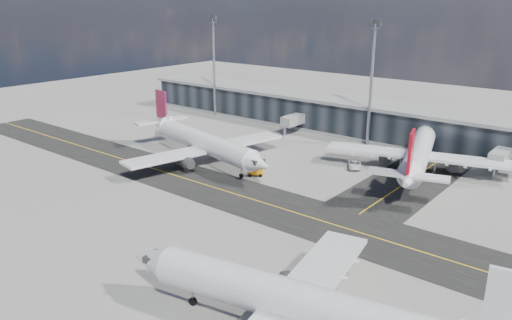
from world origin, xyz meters
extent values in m
plane|color=gray|center=(0.00, 0.00, 0.00)|extent=(300.00, 300.00, 0.00)
cube|color=black|center=(0.00, 4.00, 0.01)|extent=(180.00, 14.00, 0.02)
cube|color=black|center=(18.00, 35.00, 0.01)|extent=(14.00, 50.00, 0.02)
cube|color=yellow|center=(0.00, 4.00, 0.03)|extent=(180.00, 0.25, 0.01)
cube|color=yellow|center=(18.00, 35.00, 0.03)|extent=(0.25, 50.00, 0.01)
cube|color=black|center=(0.00, 55.00, 4.00)|extent=(150.00, 12.00, 8.00)
cube|color=gray|center=(0.00, 55.00, 8.40)|extent=(152.00, 13.00, 0.80)
cube|color=gray|center=(0.00, 55.00, 0.40)|extent=(150.00, 12.20, 0.80)
cube|color=gray|center=(-20.00, 47.00, 3.50)|extent=(3.00, 10.00, 2.40)
cylinder|color=gray|center=(-20.00, 42.00, 1.20)|extent=(0.60, 0.60, 2.40)
cube|color=gray|center=(30.00, 47.00, 3.50)|extent=(3.00, 10.00, 2.40)
cylinder|color=gray|center=(30.00, 42.00, 1.20)|extent=(0.60, 0.60, 2.40)
cylinder|color=gray|center=(-50.00, 48.00, 14.00)|extent=(0.70, 0.70, 28.00)
cube|color=#2D2D30|center=(-50.00, 48.00, 28.20)|extent=(2.50, 0.50, 1.40)
cylinder|color=gray|center=(0.00, 48.00, 14.00)|extent=(0.70, 0.70, 28.00)
cube|color=#2D2D30|center=(0.00, 48.00, 28.20)|extent=(2.50, 0.50, 1.40)
cylinder|color=white|center=(-20.67, 13.85, 4.33)|extent=(32.65, 11.37, 4.33)
cone|color=white|center=(-2.71, 9.80, 4.33)|extent=(6.24, 5.42, 4.33)
cone|color=white|center=(-39.16, 18.02, 4.98)|extent=(7.29, 5.65, 4.33)
cube|color=white|center=(-19.61, 13.61, 3.25)|extent=(13.38, 37.11, 0.54)
cylinder|color=#2D2D30|center=(-17.12, 19.71, 2.06)|extent=(4.99, 3.43, 2.49)
cylinder|color=#2D2D30|center=(-19.98, 7.03, 2.06)|extent=(4.99, 3.43, 2.49)
cube|color=silver|center=(-17.12, 19.71, 2.92)|extent=(2.21, 0.90, 0.87)
cube|color=silver|center=(-19.98, 7.03, 2.92)|extent=(2.21, 0.90, 0.87)
cube|color=maroon|center=(-38.63, 17.90, 9.53)|extent=(4.54, 1.48, 6.71)
cube|color=white|center=(-39.16, 18.02, 5.63)|extent=(5.82, 13.34, 0.38)
cube|color=#2D2D30|center=(-3.23, 9.92, 4.77)|extent=(2.64, 2.80, 0.76)
cylinder|color=gray|center=(-7.99, 10.99, 1.30)|extent=(0.31, 0.31, 2.17)
cylinder|color=black|center=(-7.99, 10.99, 0.49)|extent=(1.03, 0.58, 0.97)
cylinder|color=black|center=(-21.01, 17.26, 0.60)|extent=(1.28, 0.79, 1.19)
cylinder|color=black|center=(-22.44, 10.92, 0.60)|extent=(1.28, 0.79, 1.19)
cylinder|color=white|center=(17.25, 35.90, 4.35)|extent=(13.22, 32.53, 4.35)
cone|color=white|center=(12.13, 53.65, 4.35)|extent=(5.68, 6.43, 4.35)
cone|color=white|center=(22.52, 17.63, 5.00)|extent=(5.98, 7.47, 4.35)
cube|color=white|center=(16.95, 36.95, 3.26)|extent=(37.01, 15.46, 0.54)
cylinder|color=#2D2D30|center=(10.38, 36.18, 2.06)|extent=(3.67, 5.08, 2.50)
cylinder|color=#2D2D30|center=(22.91, 39.80, 2.06)|extent=(3.67, 5.08, 2.50)
cube|color=silver|center=(10.38, 36.18, 2.93)|extent=(1.02, 2.21, 0.87)
cube|color=silver|center=(22.91, 39.80, 2.93)|extent=(1.02, 2.21, 0.87)
cube|color=#AB0B1A|center=(22.37, 18.15, 9.56)|extent=(1.74, 4.52, 6.74)
cube|color=white|center=(22.52, 17.63, 5.65)|extent=(13.37, 6.54, 0.38)
cube|color=#2D2D30|center=(12.28, 53.13, 4.78)|extent=(2.90, 2.75, 0.76)
cylinder|color=gray|center=(13.64, 48.43, 1.30)|extent=(0.32, 0.32, 2.17)
cylinder|color=black|center=(13.64, 48.43, 0.49)|extent=(0.64, 1.05, 0.98)
cylinder|color=black|center=(14.42, 33.95, 0.60)|extent=(0.85, 1.30, 1.20)
cylinder|color=black|center=(20.69, 35.76, 0.60)|extent=(0.85, 1.30, 1.20)
cylinder|color=silver|center=(28.10, -22.14, 4.33)|extent=(32.75, 10.41, 4.33)
cone|color=silver|center=(10.01, -25.62, 4.33)|extent=(6.14, 5.28, 4.33)
cube|color=silver|center=(27.04, -22.34, 3.25)|extent=(12.30, 37.21, 0.54)
cylinder|color=#2D2D30|center=(24.74, -16.16, 2.06)|extent=(4.94, 3.31, 2.49)
cube|color=silver|center=(24.74, -16.16, 2.93)|extent=(2.21, 0.84, 0.87)
cube|color=#2D2D30|center=(10.55, -25.52, 4.77)|extent=(2.58, 2.75, 0.76)
cylinder|color=gray|center=(15.33, -24.60, 1.30)|extent=(0.30, 0.30, 2.17)
cylinder|color=black|center=(15.33, -24.60, 0.49)|extent=(1.03, 0.56, 0.98)
cube|color=orange|center=(-6.64, 13.73, 0.78)|extent=(3.38, 2.92, 0.72)
cube|color=orange|center=(-5.86, 14.24, 1.45)|extent=(1.69, 1.75, 0.93)
cube|color=black|center=(-5.86, 14.24, 1.81)|extent=(1.58, 1.65, 0.26)
cylinder|color=black|center=(-6.15, 14.86, 0.36)|extent=(0.75, 0.62, 0.72)
cylinder|color=black|center=(-5.40, 13.74, 0.36)|extent=(0.75, 0.62, 0.72)
cylinder|color=black|center=(-7.87, 13.71, 0.36)|extent=(0.75, 0.62, 0.72)
cylinder|color=black|center=(-7.13, 12.59, 0.36)|extent=(0.75, 0.62, 0.72)
imported|color=white|center=(6.24, 30.30, 0.76)|extent=(5.01, 6.03, 1.53)
camera|label=1|loc=(51.63, -58.06, 32.99)|focal=35.00mm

